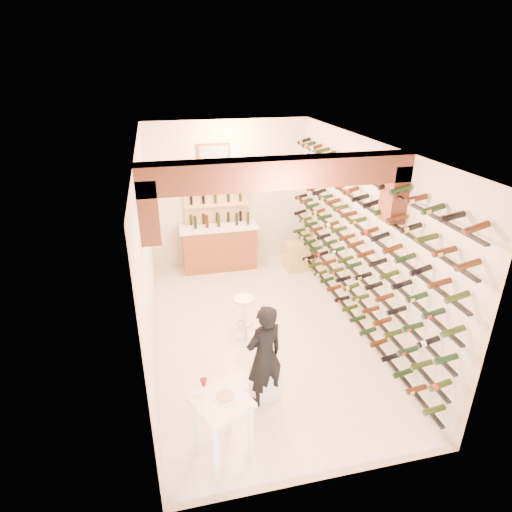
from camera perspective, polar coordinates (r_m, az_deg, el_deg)
The scene contains 11 objects.
ground at distance 7.57m, azimuth 0.52°, elevation -9.92°, with size 6.00×6.00×0.00m, color beige.
room_shell at distance 6.33m, azimuth 1.15°, elevation 5.79°, with size 3.52×6.02×3.21m.
wine_rack at distance 7.30m, azimuth 12.34°, elevation 1.95°, with size 0.32×5.70×2.56m.
back_counter at distance 9.56m, azimuth -4.93°, elevation 1.34°, with size 1.70×0.62×1.29m.
back_shelving at distance 9.55m, azimuth -5.28°, elevation 5.40°, with size 1.40×0.31×2.73m.
tasting_table at distance 5.15m, azimuth -4.65°, elevation -19.76°, with size 0.77×0.77×1.02m.
white_stool at distance 6.20m, azimuth 1.21°, elevation -16.39°, with size 0.35×0.35×0.44m, color white.
person at distance 5.76m, azimuth 1.14°, elevation -13.19°, with size 0.55×0.36×1.51m, color black.
chrome_barstool at distance 7.26m, azimuth -1.56°, elevation -7.67°, with size 0.37×0.37×0.71m.
crate_lower at distance 9.67m, azimuth 5.51°, elevation -0.78°, with size 0.56×0.39×0.34m, color tan.
crate_upper at distance 9.54m, azimuth 5.58°, elevation 0.94°, with size 0.51×0.35×0.30m, color tan.
Camera 1 is at (-1.47, -6.07, 4.28)m, focal length 30.02 mm.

